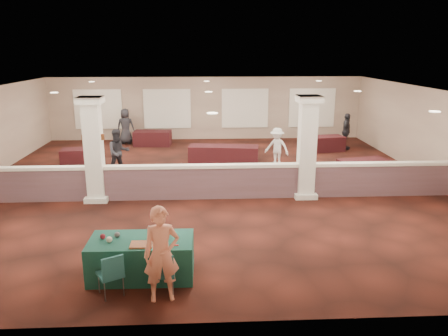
{
  "coord_description": "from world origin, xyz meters",
  "views": [
    {
      "loc": [
        -0.23,
        -14.53,
        4.53
      ],
      "look_at": [
        0.41,
        -2.0,
        1.12
      ],
      "focal_mm": 35.0,
      "sensor_mm": 36.0,
      "label": 1
    }
  ],
  "objects_px": {
    "far_table_back_right": "(325,144)",
    "attendee_b": "(277,147)",
    "woman": "(162,254)",
    "attendee_a": "(119,152)",
    "conf_chair_side": "(111,272)",
    "far_table_front_right": "(364,170)",
    "far_table_front_center": "(238,154)",
    "near_table": "(142,258)",
    "far_table_front_left": "(82,157)",
    "far_table_back_left": "(153,138)",
    "far_table_back_center": "(209,154)",
    "attendee_d": "(126,126)",
    "conf_chair_main": "(163,271)",
    "attendee_c": "(346,131)"
  },
  "relations": [
    {
      "from": "far_table_back_right",
      "to": "far_table_back_center",
      "type": "bearing_deg",
      "value": -162.29
    },
    {
      "from": "far_table_back_center",
      "to": "far_table_front_left",
      "type": "bearing_deg",
      "value": -177.8
    },
    {
      "from": "far_table_back_center",
      "to": "attendee_d",
      "type": "height_order",
      "value": "attendee_d"
    },
    {
      "from": "far_table_front_right",
      "to": "attendee_d",
      "type": "distance_m",
      "value": 11.69
    },
    {
      "from": "far_table_front_left",
      "to": "far_table_front_center",
      "type": "xyz_separation_m",
      "value": [
        6.37,
        0.0,
        0.02
      ]
    },
    {
      "from": "woman",
      "to": "attendee_c",
      "type": "height_order",
      "value": "woman"
    },
    {
      "from": "far_table_front_left",
      "to": "woman",
      "type": "bearing_deg",
      "value": -67.9
    },
    {
      "from": "far_table_front_left",
      "to": "far_table_back_left",
      "type": "xyz_separation_m",
      "value": [
        2.5,
        3.5,
        0.04
      ]
    },
    {
      "from": "conf_chair_side",
      "to": "far_table_front_right",
      "type": "relative_size",
      "value": 0.49
    },
    {
      "from": "far_table_back_left",
      "to": "woman",
      "type": "bearing_deg",
      "value": -83.16
    },
    {
      "from": "far_table_front_center",
      "to": "attendee_a",
      "type": "bearing_deg",
      "value": -160.47
    },
    {
      "from": "far_table_back_left",
      "to": "attendee_b",
      "type": "bearing_deg",
      "value": -37.73
    },
    {
      "from": "far_table_back_left",
      "to": "attendee_a",
      "type": "xyz_separation_m",
      "value": [
        -0.69,
        -5.12,
        0.5
      ]
    },
    {
      "from": "far_table_front_left",
      "to": "far_table_back_left",
      "type": "relative_size",
      "value": 0.9
    },
    {
      "from": "woman",
      "to": "attendee_a",
      "type": "bearing_deg",
      "value": 94.7
    },
    {
      "from": "conf_chair_main",
      "to": "conf_chair_side",
      "type": "xyz_separation_m",
      "value": [
        -0.96,
        0.01,
        -0.01
      ]
    },
    {
      "from": "conf_chair_main",
      "to": "far_table_front_left",
      "type": "relative_size",
      "value": 0.55
    },
    {
      "from": "far_table_front_left",
      "to": "attendee_a",
      "type": "distance_m",
      "value": 2.48
    },
    {
      "from": "conf_chair_side",
      "to": "far_table_back_right",
      "type": "distance_m",
      "value": 14.07
    },
    {
      "from": "far_table_front_center",
      "to": "far_table_back_right",
      "type": "xyz_separation_m",
      "value": [
        4.19,
        1.91,
        -0.0
      ]
    },
    {
      "from": "far_table_front_right",
      "to": "far_table_back_center",
      "type": "distance_m",
      "value": 6.22
    },
    {
      "from": "far_table_back_left",
      "to": "attendee_b",
      "type": "height_order",
      "value": "attendee_b"
    },
    {
      "from": "far_table_front_center",
      "to": "conf_chair_side",
      "type": "bearing_deg",
      "value": -107.55
    },
    {
      "from": "near_table",
      "to": "attendee_d",
      "type": "distance_m",
      "value": 13.54
    },
    {
      "from": "far_table_back_center",
      "to": "attendee_a",
      "type": "relative_size",
      "value": 0.97
    },
    {
      "from": "far_table_front_center",
      "to": "far_table_front_right",
      "type": "bearing_deg",
      "value": -31.92
    },
    {
      "from": "far_table_front_right",
      "to": "attendee_d",
      "type": "xyz_separation_m",
      "value": [
        -9.56,
        6.7,
        0.51
      ]
    },
    {
      "from": "far_table_front_left",
      "to": "attendee_b",
      "type": "height_order",
      "value": "attendee_b"
    },
    {
      "from": "far_table_front_center",
      "to": "near_table",
      "type": "bearing_deg",
      "value": -106.33
    },
    {
      "from": "far_table_back_right",
      "to": "attendee_b",
      "type": "relative_size",
      "value": 1.1
    },
    {
      "from": "far_table_front_right",
      "to": "attendee_b",
      "type": "distance_m",
      "value": 3.5
    },
    {
      "from": "conf_chair_side",
      "to": "far_table_front_right",
      "type": "bearing_deg",
      "value": 14.62
    },
    {
      "from": "attendee_a",
      "to": "attendee_c",
      "type": "xyz_separation_m",
      "value": [
        9.83,
        3.88,
        -0.02
      ]
    },
    {
      "from": "attendee_b",
      "to": "conf_chair_side",
      "type": "bearing_deg",
      "value": -85.01
    },
    {
      "from": "far_table_back_right",
      "to": "attendee_c",
      "type": "relative_size",
      "value": 1.01
    },
    {
      "from": "far_table_back_center",
      "to": "far_table_back_right",
      "type": "distance_m",
      "value": 5.63
    },
    {
      "from": "far_table_front_center",
      "to": "attendee_b",
      "type": "relative_size",
      "value": 1.1
    },
    {
      "from": "near_table",
      "to": "woman",
      "type": "xyz_separation_m",
      "value": [
        0.5,
        -0.9,
        0.51
      ]
    },
    {
      "from": "woman",
      "to": "far_table_front_center",
      "type": "bearing_deg",
      "value": 67.18
    },
    {
      "from": "far_table_front_right",
      "to": "far_table_front_center",
      "type": "bearing_deg",
      "value": 148.08
    },
    {
      "from": "far_table_back_center",
      "to": "attendee_c",
      "type": "bearing_deg",
      "value": 17.72
    },
    {
      "from": "far_table_front_center",
      "to": "attendee_c",
      "type": "height_order",
      "value": "attendee_c"
    },
    {
      "from": "far_table_front_center",
      "to": "attendee_d",
      "type": "distance_m",
      "value": 6.6
    },
    {
      "from": "far_table_back_center",
      "to": "attendee_a",
      "type": "xyz_separation_m",
      "value": [
        -3.39,
        -1.82,
        0.52
      ]
    },
    {
      "from": "far_table_front_center",
      "to": "far_table_front_right",
      "type": "height_order",
      "value": "far_table_front_right"
    },
    {
      "from": "conf_chair_side",
      "to": "attendee_c",
      "type": "bearing_deg",
      "value": 25.74
    },
    {
      "from": "attendee_b",
      "to": "far_table_front_center",
      "type": "bearing_deg",
      "value": -172.21
    },
    {
      "from": "far_table_front_left",
      "to": "far_table_front_center",
      "type": "distance_m",
      "value": 6.37
    },
    {
      "from": "far_table_front_center",
      "to": "conf_chair_main",
      "type": "bearing_deg",
      "value": -102.44
    },
    {
      "from": "near_table",
      "to": "conf_chair_main",
      "type": "bearing_deg",
      "value": -56.77
    }
  ]
}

